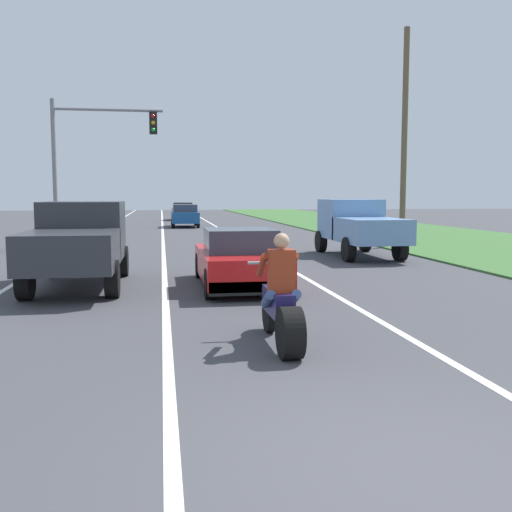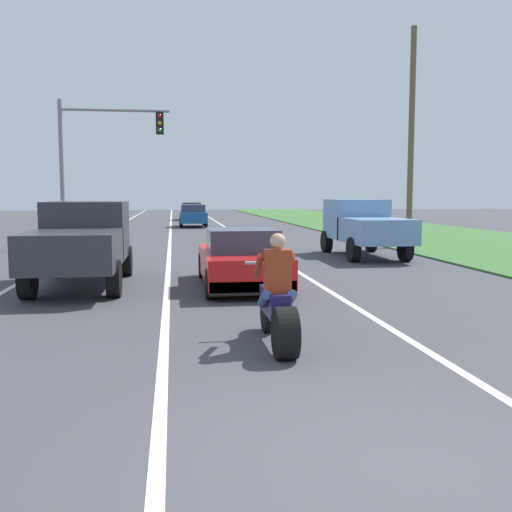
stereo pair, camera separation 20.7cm
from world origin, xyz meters
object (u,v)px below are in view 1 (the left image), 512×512
(motorcycle_with_rider, at_px, (281,306))
(pickup_truck_right_shoulder_light_blue, at_px, (358,225))
(distant_car_far_ahead, at_px, (185,215))
(pickup_truck_left_lane_dark_grey, at_px, (79,240))
(traffic_light_mast_near, at_px, (89,150))
(distant_car_further_ahead, at_px, (183,211))
(sports_car_red, at_px, (239,260))

(motorcycle_with_rider, xyz_separation_m, pickup_truck_right_shoulder_light_blue, (5.15, 11.72, 0.51))
(pickup_truck_right_shoulder_light_blue, height_order, distant_car_far_ahead, pickup_truck_right_shoulder_light_blue)
(pickup_truck_left_lane_dark_grey, distance_m, traffic_light_mast_near, 11.45)
(pickup_truck_left_lane_dark_grey, relative_size, distant_car_further_ahead, 1.20)
(motorcycle_with_rider, height_order, traffic_light_mast_near, traffic_light_mast_near)
(traffic_light_mast_near, bearing_deg, pickup_truck_right_shoulder_light_blue, -29.31)
(traffic_light_mast_near, height_order, distant_car_further_ahead, traffic_light_mast_near)
(sports_car_red, distance_m, distant_car_further_ahead, 37.11)
(pickup_truck_right_shoulder_light_blue, distance_m, traffic_light_mast_near, 11.48)
(pickup_truck_left_lane_dark_grey, relative_size, traffic_light_mast_near, 0.80)
(sports_car_red, xyz_separation_m, pickup_truck_right_shoulder_light_blue, (5.01, 6.18, 0.48))
(motorcycle_with_rider, xyz_separation_m, traffic_light_mast_near, (-4.54, 17.16, 3.40))
(motorcycle_with_rider, xyz_separation_m, distant_car_far_ahead, (-0.10, 31.72, 0.18))
(pickup_truck_right_shoulder_light_blue, height_order, traffic_light_mast_near, traffic_light_mast_near)
(pickup_truck_right_shoulder_light_blue, xyz_separation_m, distant_car_far_ahead, (-5.25, 20.00, -0.33))
(motorcycle_with_rider, bearing_deg, distant_car_far_ahead, 90.18)
(pickup_truck_left_lane_dark_grey, xyz_separation_m, distant_car_further_ahead, (3.69, 36.52, -0.33))
(motorcycle_with_rider, bearing_deg, distant_car_further_ahead, 89.81)
(pickup_truck_left_lane_dark_grey, distance_m, distant_car_further_ahead, 36.71)
(pickup_truck_left_lane_dark_grey, bearing_deg, traffic_light_mast_near, 95.13)
(pickup_truck_left_lane_dark_grey, bearing_deg, motorcycle_with_rider, -59.89)
(sports_car_red, relative_size, pickup_truck_left_lane_dark_grey, 0.90)
(pickup_truck_right_shoulder_light_blue, relative_size, distant_car_far_ahead, 1.20)
(pickup_truck_right_shoulder_light_blue, relative_size, distant_car_further_ahead, 1.20)
(pickup_truck_right_shoulder_light_blue, bearing_deg, pickup_truck_left_lane_dark_grey, -147.23)
(pickup_truck_right_shoulder_light_blue, bearing_deg, motorcycle_with_rider, -113.71)
(pickup_truck_left_lane_dark_grey, distance_m, distant_car_far_ahead, 25.83)
(distant_car_further_ahead, bearing_deg, pickup_truck_left_lane_dark_grey, -95.77)
(sports_car_red, relative_size, traffic_light_mast_near, 0.72)
(motorcycle_with_rider, height_order, distant_car_further_ahead, motorcycle_with_rider)
(motorcycle_with_rider, relative_size, distant_car_further_ahead, 0.55)
(motorcycle_with_rider, relative_size, pickup_truck_left_lane_dark_grey, 0.46)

